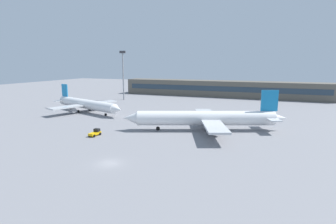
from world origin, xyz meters
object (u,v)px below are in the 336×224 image
object	(u,v)px
airplane_mid	(87,104)
baggage_tug_yellow	(95,133)
floodlight_tower_west	(123,72)
airplane_near	(205,118)

from	to	relation	value
airplane_mid	baggage_tug_yellow	world-z (taller)	airplane_mid
floodlight_tower_west	airplane_near	bearing A→B (deg)	-41.29
airplane_mid	baggage_tug_yellow	bearing A→B (deg)	-48.73
airplane_near	floodlight_tower_west	xyz separation A→B (m)	(-55.21, 48.49, 11.01)
airplane_mid	baggage_tug_yellow	xyz separation A→B (m)	(24.39, -27.79, -2.30)
airplane_near	airplane_mid	xyz separation A→B (m)	(-49.69, 11.56, -0.41)
airplane_mid	floodlight_tower_west	distance (m)	39.04
baggage_tug_yellow	floodlight_tower_west	distance (m)	72.60
airplane_mid	floodlight_tower_west	size ratio (longest dim) A/B	1.59
baggage_tug_yellow	airplane_near	bearing A→B (deg)	32.68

